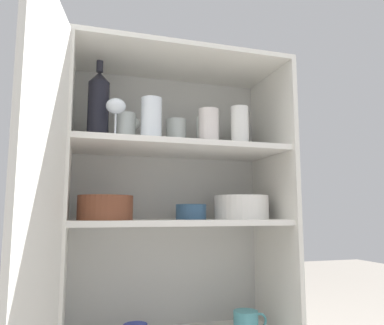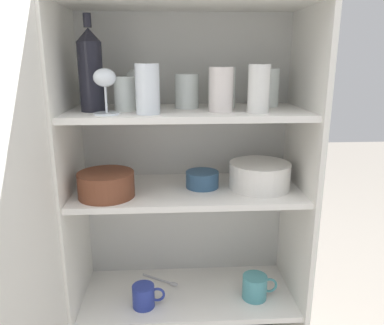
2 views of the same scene
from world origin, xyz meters
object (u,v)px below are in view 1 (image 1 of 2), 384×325
at_px(wine_bottle, 98,105).
at_px(plate_stack_white, 241,207).
at_px(serving_bowl_small, 191,211).
at_px(mixing_bowl_large, 105,207).

height_order(wine_bottle, plate_stack_white, wine_bottle).
relative_size(wine_bottle, serving_bowl_small, 2.54).
bearing_deg(plate_stack_white, wine_bottle, -178.74).
distance_m(wine_bottle, plate_stack_white, 0.65).
height_order(plate_stack_white, mixing_bowl_large, plate_stack_white).
bearing_deg(plate_stack_white, serving_bowl_small, 174.11).
xyz_separation_m(plate_stack_white, mixing_bowl_large, (-0.51, -0.05, -0.00)).
bearing_deg(wine_bottle, mixing_bowl_large, -51.27).
bearing_deg(wine_bottle, serving_bowl_small, 5.26).
xyz_separation_m(wine_bottle, plate_stack_white, (0.55, 0.01, -0.35)).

